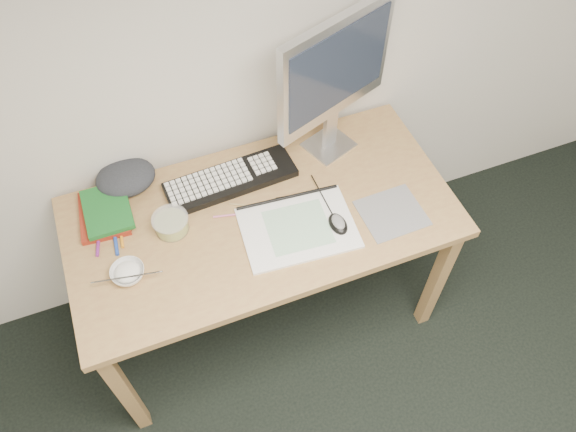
% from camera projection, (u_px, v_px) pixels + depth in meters
% --- Properties ---
extents(desk, '(1.40, 0.70, 0.75)m').
position_uv_depth(desk, '(262.00, 227.00, 2.09)').
color(desk, tan).
rests_on(desk, ground).
extents(mousepad, '(0.23, 0.21, 0.00)m').
position_uv_depth(mousepad, '(392.00, 213.00, 2.03)').
color(mousepad, slate).
rests_on(mousepad, desk).
extents(sketchpad, '(0.42, 0.32, 0.01)m').
position_uv_depth(sketchpad, '(298.00, 228.00, 1.99)').
color(sketchpad, white).
rests_on(sketchpad, desk).
extents(keyboard, '(0.50, 0.18, 0.03)m').
position_uv_depth(keyboard, '(231.00, 180.00, 2.10)').
color(keyboard, black).
rests_on(keyboard, desk).
extents(monitor, '(0.48, 0.21, 0.58)m').
position_uv_depth(monitor, '(335.00, 73.00, 1.93)').
color(monitor, silver).
rests_on(monitor, desk).
extents(mouse, '(0.06, 0.10, 0.03)m').
position_uv_depth(mouse, '(338.00, 222.00, 1.97)').
color(mouse, black).
rests_on(mouse, sketchpad).
extents(rice_bowl, '(0.14, 0.14, 0.04)m').
position_uv_depth(rice_bowl, '(128.00, 273.00, 1.86)').
color(rice_bowl, white).
rests_on(rice_bowl, desk).
extents(chopsticks, '(0.22, 0.06, 0.02)m').
position_uv_depth(chopsticks, '(127.00, 277.00, 1.83)').
color(chopsticks, silver).
rests_on(chopsticks, rice_bowl).
extents(fruit_tub, '(0.16, 0.16, 0.06)m').
position_uv_depth(fruit_tub, '(171.00, 224.00, 1.96)').
color(fruit_tub, gold).
rests_on(fruit_tub, desk).
extents(book_red, '(0.19, 0.24, 0.02)m').
position_uv_depth(book_red, '(104.00, 214.00, 2.02)').
color(book_red, maroon).
rests_on(book_red, desk).
extents(book_green, '(0.16, 0.22, 0.02)m').
position_uv_depth(book_green, '(107.00, 209.00, 2.00)').
color(book_green, '#175E22').
rests_on(book_green, book_red).
extents(cloth_lump, '(0.20, 0.18, 0.08)m').
position_uv_depth(cloth_lump, '(126.00, 178.00, 2.08)').
color(cloth_lump, '#25282D').
rests_on(cloth_lump, desk).
extents(pencil_pink, '(0.19, 0.05, 0.01)m').
position_uv_depth(pencil_pink, '(240.00, 214.00, 2.02)').
color(pencil_pink, '#CA6598').
rests_on(pencil_pink, desk).
extents(pencil_tan, '(0.15, 0.08, 0.01)m').
position_uv_depth(pencil_tan, '(251.00, 206.00, 2.05)').
color(pencil_tan, tan).
rests_on(pencil_tan, desk).
extents(pencil_black, '(0.16, 0.03, 0.01)m').
position_uv_depth(pencil_black, '(297.00, 195.00, 2.08)').
color(pencil_black, black).
rests_on(pencil_black, desk).
extents(marker_blue, '(0.02, 0.14, 0.01)m').
position_uv_depth(marker_blue, '(115.00, 238.00, 1.96)').
color(marker_blue, '#1F41AC').
rests_on(marker_blue, desk).
extents(marker_orange, '(0.02, 0.12, 0.01)m').
position_uv_depth(marker_orange, '(121.00, 234.00, 1.97)').
color(marker_orange, orange).
rests_on(marker_orange, desk).
extents(marker_purple, '(0.04, 0.13, 0.01)m').
position_uv_depth(marker_purple, '(98.00, 240.00, 1.95)').
color(marker_purple, '#7A2382').
rests_on(marker_purple, desk).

